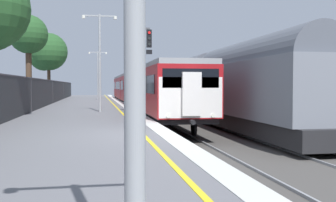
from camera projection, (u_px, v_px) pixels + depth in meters
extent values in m
cube|color=slate|center=(72.00, 153.00, 11.88)|extent=(6.40, 110.00, 1.00)
cube|color=silver|center=(167.00, 134.00, 12.39)|extent=(0.60, 110.00, 0.01)
cube|color=yellow|center=(143.00, 134.00, 12.25)|extent=(0.12, 110.00, 0.01)
cube|color=#423F3D|center=(334.00, 162.00, 13.47)|extent=(11.00, 110.00, 0.20)
cube|color=gray|center=(197.00, 163.00, 12.60)|extent=(0.07, 110.00, 0.08)
cube|color=gray|center=(240.00, 162.00, 12.86)|extent=(0.07, 110.00, 0.08)
cube|color=gray|center=(312.00, 159.00, 13.32)|extent=(0.07, 110.00, 0.08)
cube|color=maroon|center=(156.00, 89.00, 25.77)|extent=(2.80, 19.12, 2.30)
cube|color=black|center=(156.00, 109.00, 25.82)|extent=(2.64, 18.52, 0.25)
cube|color=gray|center=(156.00, 70.00, 25.72)|extent=(2.68, 19.12, 0.24)
cube|color=black|center=(135.00, 85.00, 25.50)|extent=(0.02, 17.52, 0.84)
cube|color=red|center=(143.00, 92.00, 20.82)|extent=(0.03, 1.10, 1.90)
cube|color=red|center=(128.00, 90.00, 30.21)|extent=(0.03, 1.10, 1.90)
cylinder|color=black|center=(162.00, 128.00, 18.85)|extent=(0.12, 0.84, 0.84)
cylinder|color=black|center=(194.00, 127.00, 19.13)|extent=(0.12, 0.84, 0.84)
cylinder|color=black|center=(134.00, 110.00, 32.53)|extent=(0.12, 0.84, 0.84)
cylinder|color=black|center=(153.00, 110.00, 32.82)|extent=(0.12, 0.84, 0.84)
cube|color=maroon|center=(130.00, 88.00, 45.15)|extent=(2.80, 19.12, 2.30)
cube|color=black|center=(130.00, 99.00, 45.20)|extent=(2.64, 18.52, 0.25)
cube|color=gray|center=(130.00, 77.00, 45.10)|extent=(2.68, 19.12, 0.24)
cube|color=black|center=(118.00, 85.00, 44.88)|extent=(0.02, 17.52, 0.84)
cube|color=red|center=(120.00, 89.00, 40.20)|extent=(0.03, 1.10, 1.90)
cube|color=red|center=(116.00, 89.00, 49.60)|extent=(0.03, 1.10, 1.90)
cylinder|color=black|center=(128.00, 107.00, 38.24)|extent=(0.12, 0.84, 0.84)
cylinder|color=black|center=(144.00, 107.00, 38.52)|extent=(0.12, 0.84, 0.84)
cylinder|color=black|center=(120.00, 101.00, 51.92)|extent=(0.12, 0.84, 0.84)
cylinder|color=black|center=(132.00, 101.00, 52.20)|extent=(0.12, 0.84, 0.84)
cube|color=silver|center=(191.00, 98.00, 16.42)|extent=(2.70, 0.10, 1.70)
cube|color=black|center=(191.00, 78.00, 16.38)|extent=(2.40, 0.08, 0.80)
cube|color=silver|center=(192.00, 94.00, 16.28)|extent=(0.80, 0.24, 1.80)
cylinder|color=white|center=(168.00, 116.00, 16.22)|extent=(0.18, 0.06, 0.18)
cylinder|color=white|center=(213.00, 115.00, 16.56)|extent=(0.18, 0.06, 0.18)
cylinder|color=black|center=(192.00, 122.00, 16.17)|extent=(0.20, 0.35, 0.20)
cube|color=black|center=(130.00, 75.00, 45.09)|extent=(0.60, 0.90, 0.20)
cube|color=#232326|center=(254.00, 123.00, 20.01)|extent=(2.30, 13.62, 0.79)
cube|color=slate|center=(255.00, 89.00, 19.94)|extent=(2.60, 12.82, 2.64)
cylinder|color=#515660|center=(255.00, 63.00, 19.89)|extent=(2.39, 12.42, 2.39)
cylinder|color=black|center=(284.00, 138.00, 15.15)|extent=(0.12, 0.84, 0.84)
cylinder|color=black|center=(322.00, 137.00, 15.43)|extent=(0.12, 0.84, 0.84)
cylinder|color=black|center=(212.00, 118.00, 24.60)|extent=(0.12, 0.84, 0.84)
cylinder|color=black|center=(236.00, 118.00, 24.88)|extent=(0.12, 0.84, 0.84)
cube|color=#232326|center=(188.00, 108.00, 34.18)|extent=(2.30, 13.62, 0.79)
cube|color=slate|center=(189.00, 88.00, 34.11)|extent=(2.60, 12.82, 2.64)
cylinder|color=#515660|center=(189.00, 72.00, 34.06)|extent=(2.39, 12.42, 2.39)
cylinder|color=black|center=(193.00, 113.00, 29.32)|extent=(0.12, 0.84, 0.84)
cylinder|color=black|center=(213.00, 113.00, 29.60)|extent=(0.12, 0.84, 0.84)
cylinder|color=black|center=(169.00, 106.00, 38.77)|extent=(0.12, 0.84, 0.84)
cylinder|color=black|center=(185.00, 106.00, 39.05)|extent=(0.12, 0.84, 0.84)
cube|color=#232326|center=(161.00, 101.00, 48.35)|extent=(2.30, 13.62, 0.79)
cube|color=slate|center=(161.00, 87.00, 48.29)|extent=(2.60, 12.82, 2.64)
cylinder|color=#515660|center=(161.00, 76.00, 48.24)|extent=(2.39, 12.42, 2.39)
cylinder|color=black|center=(161.00, 104.00, 43.49)|extent=(0.12, 0.84, 0.84)
cylinder|color=black|center=(175.00, 104.00, 43.77)|extent=(0.12, 0.84, 0.84)
cylinder|color=black|center=(150.00, 101.00, 52.94)|extent=(0.12, 0.84, 0.84)
cylinder|color=black|center=(161.00, 101.00, 53.22)|extent=(0.12, 0.84, 0.84)
cylinder|color=#47474C|center=(134.00, 71.00, 22.19)|extent=(0.18, 0.18, 4.71)
cube|color=#47474C|center=(142.00, 29.00, 22.19)|extent=(0.90, 0.12, 0.12)
cube|color=black|center=(149.00, 39.00, 22.28)|extent=(0.28, 0.20, 1.00)
cylinder|color=red|center=(149.00, 33.00, 22.15)|extent=(0.16, 0.04, 0.16)
cylinder|color=black|center=(149.00, 38.00, 22.16)|extent=(0.16, 0.04, 0.16)
cylinder|color=black|center=(149.00, 44.00, 22.17)|extent=(0.16, 0.04, 0.16)
cube|color=black|center=(149.00, 52.00, 22.31)|extent=(0.32, 0.16, 0.24)
cylinder|color=#93999E|center=(100.00, 63.00, 22.86)|extent=(0.14, 0.14, 5.63)
cube|color=#93999E|center=(107.00, 16.00, 22.84)|extent=(0.90, 0.08, 0.08)
cylinder|color=silver|center=(115.00, 18.00, 22.93)|extent=(0.20, 0.20, 0.18)
cube|color=#93999E|center=(92.00, 16.00, 22.68)|extent=(0.90, 0.08, 0.08)
cylinder|color=silver|center=(84.00, 17.00, 22.60)|extent=(0.20, 0.20, 0.18)
cylinder|color=#93999E|center=(98.00, 76.00, 43.25)|extent=(0.14, 0.14, 5.27)
cube|color=#93999E|center=(102.00, 52.00, 43.23)|extent=(0.90, 0.08, 0.08)
cylinder|color=silver|center=(106.00, 53.00, 43.32)|extent=(0.20, 0.20, 0.18)
cube|color=#93999E|center=(94.00, 52.00, 43.07)|extent=(0.90, 0.08, 0.08)
cylinder|color=silver|center=(89.00, 53.00, 42.99)|extent=(0.20, 0.20, 0.18)
cylinder|color=#38383D|center=(31.00, 95.00, 22.79)|extent=(0.07, 0.07, 1.96)
cylinder|color=#38383D|center=(53.00, 92.00, 34.28)|extent=(0.07, 0.07, 1.96)
cylinder|color=#38383D|center=(63.00, 90.00, 45.76)|extent=(0.07, 0.07, 1.96)
cylinder|color=#38383D|center=(70.00, 90.00, 57.25)|extent=(0.07, 0.07, 1.96)
cylinder|color=#473323|center=(29.00, 76.00, 29.35)|extent=(0.43, 0.43, 4.53)
sphere|color=#234C23|center=(28.00, 34.00, 29.24)|extent=(2.86, 2.86, 2.86)
sphere|color=#234C23|center=(29.00, 39.00, 29.22)|extent=(1.81, 1.81, 1.81)
cylinder|color=#473323|center=(49.00, 80.00, 49.79)|extent=(0.40, 0.40, 4.50)
sphere|color=#234C23|center=(49.00, 52.00, 49.66)|extent=(4.69, 4.69, 4.69)
sphere|color=#234C23|center=(44.00, 56.00, 49.62)|extent=(3.59, 3.59, 3.59)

